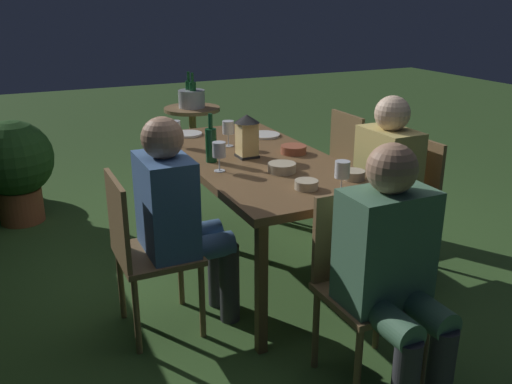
{
  "coord_description": "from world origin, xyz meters",
  "views": [
    {
      "loc": [
        -2.96,
        1.39,
        1.7
      ],
      "look_at": [
        0.0,
        0.0,
        0.53
      ],
      "focal_mm": 38.76,
      "sensor_mm": 36.0,
      "label": 1
    }
  ],
  "objects_px": {
    "wine_glass_d": "(342,171)",
    "lantern_centerpiece": "(247,134)",
    "bowl_salad": "(282,167)",
    "bowl_dip": "(293,149)",
    "person_in_mustard": "(378,181)",
    "chair_side_right_a": "(144,248)",
    "wine_glass_b": "(175,129)",
    "wine_glass_c": "(228,129)",
    "ice_bucket": "(192,97)",
    "chair_side_left_a": "(402,200)",
    "plate_b": "(188,134)",
    "person_in_blue": "(179,214)",
    "chair_head_near": "(363,278)",
    "potted_plant_by_hedge": "(15,165)",
    "bowl_bread": "(306,184)",
    "person_in_green": "(394,267)",
    "wine_glass_a": "(219,151)",
    "bowl_olives": "(354,174)",
    "chair_side_left_b": "(332,165)",
    "plate_a": "(264,135)",
    "dining_table": "(256,166)",
    "side_table": "(193,129)",
    "green_bottle_on_table": "(211,144)"
  },
  "relations": [
    {
      "from": "wine_glass_b",
      "to": "person_in_blue",
      "type": "bearing_deg",
      "value": 163.37
    },
    {
      "from": "wine_glass_b",
      "to": "wine_glass_c",
      "type": "bearing_deg",
      "value": -115.65
    },
    {
      "from": "chair_side_right_a",
      "to": "person_in_mustard",
      "type": "bearing_deg",
      "value": -90.0
    },
    {
      "from": "wine_glass_c",
      "to": "ice_bucket",
      "type": "bearing_deg",
      "value": -11.57
    },
    {
      "from": "wine_glass_d",
      "to": "ice_bucket",
      "type": "height_order",
      "value": "ice_bucket"
    },
    {
      "from": "chair_side_left_b",
      "to": "lantern_centerpiece",
      "type": "height_order",
      "value": "lantern_centerpiece"
    },
    {
      "from": "chair_side_right_a",
      "to": "wine_glass_d",
      "type": "xyz_separation_m",
      "value": [
        -0.37,
        -0.93,
        0.39
      ]
    },
    {
      "from": "chair_side_left_a",
      "to": "plate_b",
      "type": "height_order",
      "value": "chair_side_left_a"
    },
    {
      "from": "plate_a",
      "to": "bowl_olives",
      "type": "height_order",
      "value": "bowl_olives"
    },
    {
      "from": "chair_side_left_a",
      "to": "side_table",
      "type": "height_order",
      "value": "chair_side_left_a"
    },
    {
      "from": "person_in_mustard",
      "to": "green_bottle_on_table",
      "type": "distance_m",
      "value": 1.03
    },
    {
      "from": "lantern_centerpiece",
      "to": "wine_glass_d",
      "type": "distance_m",
      "value": 0.82
    },
    {
      "from": "bowl_salad",
      "to": "bowl_dip",
      "type": "bearing_deg",
      "value": -38.16
    },
    {
      "from": "person_in_mustard",
      "to": "bowl_bread",
      "type": "relative_size",
      "value": 9.4
    },
    {
      "from": "chair_side_left_a",
      "to": "green_bottle_on_table",
      "type": "bearing_deg",
      "value": 68.5
    },
    {
      "from": "person_in_green",
      "to": "ice_bucket",
      "type": "bearing_deg",
      "value": -5.37
    },
    {
      "from": "lantern_centerpiece",
      "to": "side_table",
      "type": "distance_m",
      "value": 2.25
    },
    {
      "from": "chair_side_right_a",
      "to": "lantern_centerpiece",
      "type": "height_order",
      "value": "lantern_centerpiece"
    },
    {
      "from": "green_bottle_on_table",
      "to": "wine_glass_c",
      "type": "xyz_separation_m",
      "value": [
        0.29,
        -0.23,
        0.01
      ]
    },
    {
      "from": "chair_head_near",
      "to": "wine_glass_d",
      "type": "bearing_deg",
      "value": -16.26
    },
    {
      "from": "dining_table",
      "to": "person_in_mustard",
      "type": "relative_size",
      "value": 1.57
    },
    {
      "from": "wine_glass_d",
      "to": "wine_glass_b",
      "type": "bearing_deg",
      "value": 20.99
    },
    {
      "from": "person_in_blue",
      "to": "bowl_salad",
      "type": "xyz_separation_m",
      "value": [
        0.07,
        -0.63,
        0.15
      ]
    },
    {
      "from": "chair_side_left_b",
      "to": "potted_plant_by_hedge",
      "type": "bearing_deg",
      "value": 62.99
    },
    {
      "from": "bowl_dip",
      "to": "wine_glass_b",
      "type": "bearing_deg",
      "value": 51.87
    },
    {
      "from": "lantern_centerpiece",
      "to": "wine_glass_d",
      "type": "bearing_deg",
      "value": -168.99
    },
    {
      "from": "chair_side_left_a",
      "to": "wine_glass_a",
      "type": "relative_size",
      "value": 5.15
    },
    {
      "from": "person_in_mustard",
      "to": "lantern_centerpiece",
      "type": "height_order",
      "value": "person_in_mustard"
    },
    {
      "from": "bowl_salad",
      "to": "bowl_dip",
      "type": "distance_m",
      "value": 0.4
    },
    {
      "from": "chair_side_right_a",
      "to": "person_in_blue",
      "type": "height_order",
      "value": "person_in_blue"
    },
    {
      "from": "potted_plant_by_hedge",
      "to": "wine_glass_d",
      "type": "bearing_deg",
      "value": -147.59
    },
    {
      "from": "wine_glass_d",
      "to": "plate_a",
      "type": "relative_size",
      "value": 0.73
    },
    {
      "from": "bowl_dip",
      "to": "wine_glass_c",
      "type": "bearing_deg",
      "value": 42.27
    },
    {
      "from": "chair_head_near",
      "to": "lantern_centerpiece",
      "type": "height_order",
      "value": "lantern_centerpiece"
    },
    {
      "from": "chair_side_left_a",
      "to": "bowl_salad",
      "type": "relative_size",
      "value": 5.47
    },
    {
      "from": "plate_b",
      "to": "bowl_olives",
      "type": "xyz_separation_m",
      "value": [
        -1.33,
        -0.5,
        0.02
      ]
    },
    {
      "from": "plate_b",
      "to": "potted_plant_by_hedge",
      "type": "height_order",
      "value": "potted_plant_by_hedge"
    },
    {
      "from": "wine_glass_c",
      "to": "bowl_bread",
      "type": "distance_m",
      "value": 0.96
    },
    {
      "from": "plate_a",
      "to": "bowl_bread",
      "type": "xyz_separation_m",
      "value": [
        -1.11,
        0.29,
        0.02
      ]
    },
    {
      "from": "person_in_mustard",
      "to": "wine_glass_b",
      "type": "bearing_deg",
      "value": 48.76
    },
    {
      "from": "person_in_green",
      "to": "wine_glass_c",
      "type": "height_order",
      "value": "person_in_green"
    },
    {
      "from": "wine_glass_b",
      "to": "bowl_olives",
      "type": "relative_size",
      "value": 1.38
    },
    {
      "from": "lantern_centerpiece",
      "to": "ice_bucket",
      "type": "bearing_deg",
      "value": -9.94
    },
    {
      "from": "wine_glass_d",
      "to": "lantern_centerpiece",
      "type": "bearing_deg",
      "value": 11.01
    },
    {
      "from": "chair_head_near",
      "to": "wine_glass_d",
      "type": "height_order",
      "value": "wine_glass_d"
    },
    {
      "from": "ice_bucket",
      "to": "plate_b",
      "type": "bearing_deg",
      "value": 160.2
    },
    {
      "from": "person_in_green",
      "to": "ice_bucket",
      "type": "relative_size",
      "value": 3.35
    },
    {
      "from": "person_in_blue",
      "to": "chair_head_near",
      "type": "relative_size",
      "value": 1.32
    },
    {
      "from": "chair_side_right_a",
      "to": "wine_glass_d",
      "type": "distance_m",
      "value": 1.08
    },
    {
      "from": "chair_side_right_a",
      "to": "wine_glass_a",
      "type": "bearing_deg",
      "value": -65.31
    }
  ]
}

